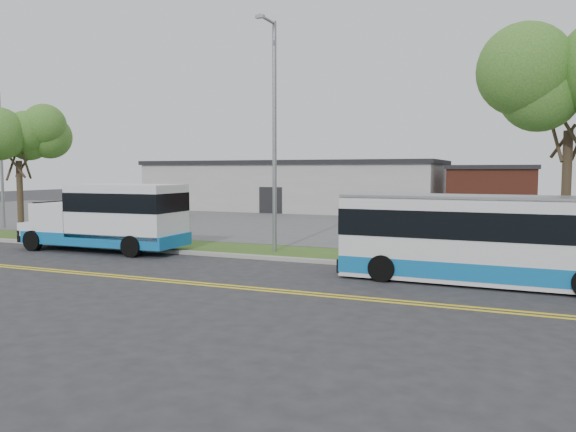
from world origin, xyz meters
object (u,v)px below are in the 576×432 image
at_px(tree_west, 18,140).
at_px(streetlight_near, 274,128).
at_px(pedestrian, 137,223).
at_px(parked_car_a, 167,209).
at_px(tree_east, 570,91).
at_px(streetlight_far, 0,154).
at_px(transit_bus, 501,240).
at_px(parked_car_b, 82,209).
at_px(shuttle_bus, 113,216).

distance_m(tree_west, streetlight_near, 15.01).
height_order(pedestrian, parked_car_a, pedestrian).
bearing_deg(parked_car_a, tree_west, -121.70).
distance_m(pedestrian, parked_car_a, 12.51).
bearing_deg(tree_west, parked_car_a, 82.59).
distance_m(tree_east, streetlight_far, 30.15).
distance_m(tree_west, pedestrian, 8.54).
relative_size(transit_bus, parked_car_b, 2.11).
xyz_separation_m(tree_west, streetlight_far, (-4.00, 2.22, -0.65)).
xyz_separation_m(streetlight_far, pedestrian, (11.45, -2.07, -3.52)).
distance_m(tree_east, parked_car_a, 27.58).
distance_m(tree_west, transit_bus, 24.64).
height_order(streetlight_near, transit_bus, streetlight_near).
bearing_deg(parked_car_b, streetlight_near, -6.83).
height_order(streetlight_near, parked_car_a, streetlight_near).
height_order(streetlight_far, shuttle_bus, streetlight_far).
distance_m(shuttle_bus, parked_car_a, 15.34).
height_order(streetlight_near, parked_car_b, streetlight_near).
height_order(tree_east, parked_car_b, tree_east).
xyz_separation_m(streetlight_near, shuttle_bus, (-6.69, -2.11, -3.68)).
height_order(streetlight_near, shuttle_bus, streetlight_near).
relative_size(transit_bus, parked_car_a, 2.43).
distance_m(tree_east, pedestrian, 19.28).
relative_size(pedestrian, parked_car_b, 0.37).
bearing_deg(parked_car_a, shuttle_bus, -87.70).
height_order(tree_east, shuttle_bus, tree_east).
xyz_separation_m(shuttle_bus, parked_car_b, (-12.33, 11.39, -0.78)).
height_order(transit_bus, parked_car_a, transit_bus).
xyz_separation_m(streetlight_far, transit_bus, (28.07, -5.91, -3.10)).
bearing_deg(streetlight_far, shuttle_bus, -21.28).
bearing_deg(parked_car_a, pedestrian, -85.62).
bearing_deg(transit_bus, tree_west, 172.52).
bearing_deg(streetlight_near, parked_car_b, 153.98).
bearing_deg(parked_car_b, tree_east, 2.48).
relative_size(streetlight_near, shuttle_bus, 1.24).
xyz_separation_m(parked_car_a, parked_car_b, (-5.47, -2.31, 0.01)).
bearing_deg(streetlight_near, parked_car_a, 139.44).
height_order(shuttle_bus, transit_bus, shuttle_bus).
relative_size(tree_east, tree_west, 1.21).
height_order(tree_west, transit_bus, tree_west).
bearing_deg(streetlight_near, tree_west, 178.20).
relative_size(tree_east, transit_bus, 0.85).
bearing_deg(transit_bus, pedestrian, 168.23).
xyz_separation_m(streetlight_near, parked_car_a, (-13.55, 11.60, -4.47)).
bearing_deg(tree_west, shuttle_bus, -17.25).
height_order(tree_east, tree_west, tree_east).
bearing_deg(parked_car_a, streetlight_near, -64.84).
bearing_deg(parked_car_b, parked_car_a, 42.09).
xyz_separation_m(streetlight_far, parked_car_a, (5.45, 8.91, -3.71)).
relative_size(tree_east, shuttle_bus, 1.09).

